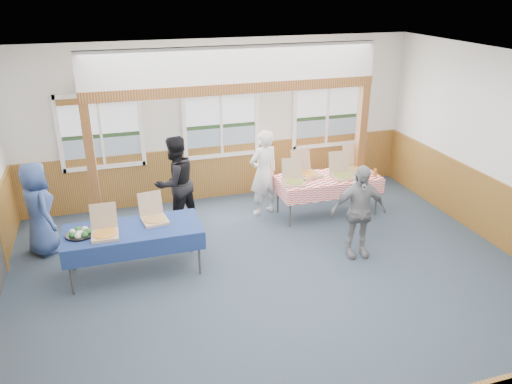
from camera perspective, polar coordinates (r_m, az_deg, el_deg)
floor at (r=7.62m, az=2.50°, el=-10.37°), size 8.00×8.00×0.00m
ceiling at (r=6.44m, az=3.00°, el=14.15°), size 8.00×8.00×0.00m
wall_back at (r=10.06m, az=-4.07°, el=8.06°), size 8.00×0.00×8.00m
wall_front at (r=4.20m, az=19.79°, el=-16.71°), size 8.00×0.00×8.00m
wainscot_back at (r=10.36m, az=-3.88°, el=2.41°), size 7.98×0.05×1.10m
wainscot_right at (r=9.32m, az=26.28°, el=-2.49°), size 0.05×6.98×1.10m
window_left at (r=9.76m, az=-17.37°, el=7.07°), size 1.56×0.10×1.46m
window_mid at (r=10.00m, az=-4.03°, el=8.43°), size 1.56×0.10×1.46m
window_right at (r=10.74m, az=8.15°, el=9.28°), size 1.56×0.10×1.46m
post_left at (r=8.80m, az=-18.16°, el=1.98°), size 0.15×0.15×2.40m
post_right at (r=9.97m, az=11.83°, el=5.08°), size 0.15×0.15×2.40m
cross_beam at (r=8.73m, az=-2.37°, el=11.77°), size 5.15×0.18×0.18m
table_left at (r=7.76m, az=-13.89°, el=-4.40°), size 2.22×1.68×0.76m
table_right at (r=9.57m, az=8.23°, el=1.41°), size 2.12×1.51×0.76m
pizza_box_a at (r=7.61m, az=-16.90°, el=-4.33°), size 0.39×0.48×0.42m
pizza_box_b at (r=7.87m, az=-11.57°, el=-2.83°), size 0.44×0.50×0.41m
pizza_box_c at (r=9.16m, az=4.31°, el=1.39°), size 0.45×0.52×0.41m
pizza_box_d at (r=9.55m, az=5.83°, el=2.28°), size 0.53×0.60×0.46m
pizza_box_e at (r=9.57m, az=9.83°, el=2.08°), size 0.42×0.51×0.44m
pizza_box_f at (r=9.93m, az=11.36°, el=2.77°), size 0.50×0.58×0.47m
veggie_tray at (r=7.74m, az=-19.49°, el=-4.48°), size 0.42×0.42×0.09m
drink_glass at (r=9.70m, az=13.45°, el=2.13°), size 0.07×0.07×0.15m
woman_white at (r=9.44m, az=0.87°, el=2.21°), size 0.69×0.55×1.67m
woman_black at (r=9.03m, az=-9.20°, el=1.06°), size 1.04×0.97×1.72m
man_blue at (r=8.80m, az=-23.61°, el=-1.76°), size 0.76×0.90×1.57m
person_grey at (r=8.15m, az=11.64°, el=-2.21°), size 0.96×0.50×1.56m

